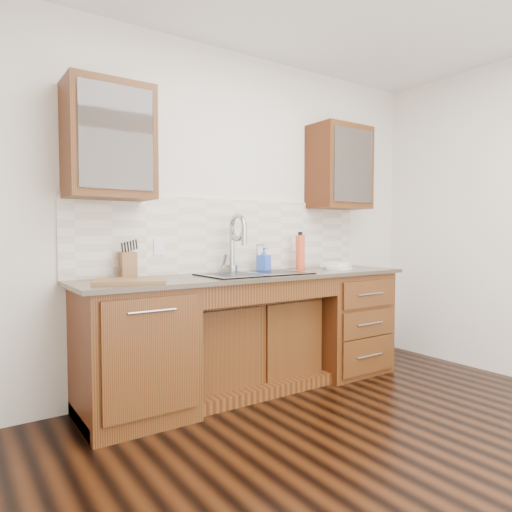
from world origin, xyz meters
TOP-DOWN VIEW (x-y plane):
  - ground at (0.00, 0.00)m, footprint 4.00×3.50m
  - wall_back at (0.00, 1.80)m, footprint 4.00×0.10m
  - base_cabinet_left at (-0.95, 1.44)m, footprint 0.70×0.62m
  - base_cabinet_center at (0.00, 1.53)m, footprint 1.20×0.44m
  - base_cabinet_right at (0.95, 1.44)m, footprint 0.70×0.62m
  - countertop at (0.00, 1.43)m, footprint 2.70×0.65m
  - backsplash at (0.00, 1.74)m, footprint 2.70×0.02m
  - sink at (0.00, 1.41)m, footprint 0.84×0.46m
  - faucet at (-0.07, 1.64)m, footprint 0.04×0.04m
  - filter_tap at (0.18, 1.65)m, footprint 0.02×0.02m
  - upper_cabinet_left at (-1.05, 1.58)m, footprint 0.55×0.34m
  - upper_cabinet_right at (1.05, 1.58)m, footprint 0.55×0.34m
  - outlet_left at (-0.65, 1.73)m, footprint 0.08×0.01m
  - outlet_right at (0.65, 1.73)m, footprint 0.08×0.01m
  - soap_bottle at (0.20, 1.58)m, footprint 0.12×0.12m
  - water_bottle at (0.58, 1.57)m, footprint 0.09×0.09m
  - plate at (0.89, 1.42)m, footprint 0.29×0.29m
  - dish_towel at (0.92, 1.48)m, footprint 0.29×0.24m
  - knife_block at (-0.91, 1.66)m, footprint 0.12×0.18m
  - cutting_board at (-0.99, 1.37)m, footprint 0.52×0.45m
  - cup_left_a at (-1.18, 1.58)m, footprint 0.15×0.15m
  - cup_left_b at (-0.97, 1.58)m, footprint 0.11×0.11m
  - cup_right_a at (0.94, 1.58)m, footprint 0.16×0.16m
  - cup_right_b at (1.16, 1.58)m, footprint 0.13×0.13m

SIDE VIEW (x-z plane):
  - ground at x=0.00m, z-range -0.10..0.00m
  - base_cabinet_center at x=0.00m, z-range 0.00..0.70m
  - base_cabinet_left at x=-0.95m, z-range 0.00..0.88m
  - base_cabinet_right at x=0.95m, z-range 0.00..0.88m
  - sink at x=0.00m, z-range 0.73..0.92m
  - countertop at x=0.00m, z-range 0.88..0.91m
  - plate at x=0.89m, z-range 0.91..0.92m
  - cutting_board at x=-0.99m, z-range 0.91..0.93m
  - dish_towel at x=0.92m, z-range 0.93..0.96m
  - knife_block at x=-0.91m, z-range 0.91..1.09m
  - soap_bottle at x=0.20m, z-range 0.91..1.11m
  - filter_tap at x=0.18m, z-range 0.91..1.15m
  - water_bottle at x=0.58m, z-range 0.91..1.21m
  - faucet at x=-0.07m, z-range 0.91..1.31m
  - outlet_left at x=-0.65m, z-range 1.06..1.18m
  - outlet_right at x=0.65m, z-range 1.06..1.18m
  - backsplash at x=0.00m, z-range 0.91..1.50m
  - wall_back at x=0.00m, z-range 0.00..2.70m
  - cup_left_b at x=-0.97m, z-range 1.72..1.81m
  - cup_right_b at x=1.16m, z-range 1.72..1.82m
  - cup_left_a at x=-1.18m, z-range 1.72..1.82m
  - cup_right_a at x=0.94m, z-range 1.72..1.83m
  - upper_cabinet_left at x=-1.05m, z-range 1.45..2.20m
  - upper_cabinet_right at x=1.05m, z-range 1.45..2.20m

